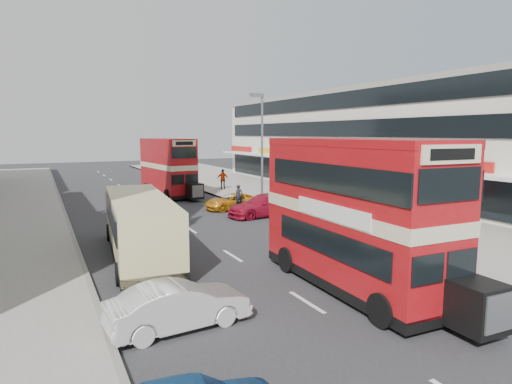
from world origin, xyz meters
TOP-DOWN VIEW (x-y plane):
  - ground at (0.00, 0.00)m, footprint 160.00×160.00m
  - road_surface at (0.00, 20.00)m, footprint 12.00×90.00m
  - pavement_right at (12.00, 20.00)m, footprint 12.00×90.00m
  - kerb_left at (-6.10, 20.00)m, footprint 0.20×90.00m
  - kerb_right at (6.10, 20.00)m, footprint 0.20×90.00m
  - commercial_row at (19.95, 22.00)m, footprint 9.90×46.20m
  - street_lamp at (6.52, 18.00)m, footprint 1.00×0.20m
  - bus_main at (2.15, 2.39)m, footprint 2.74×9.21m
  - bus_second at (2.53, 27.90)m, footprint 3.19×8.78m
  - coach at (-3.67, 9.74)m, footprint 3.22×9.54m
  - car_left_front at (-4.21, 2.00)m, footprint 4.08×1.73m
  - car_right_a at (5.60, 15.75)m, footprint 5.14×2.41m
  - car_right_b at (4.77, 19.00)m, footprint 4.17×2.02m
  - pedestrian_near at (8.36, 14.08)m, footprint 0.63×0.45m
  - pedestrian_far at (8.12, 29.17)m, footprint 1.18×0.72m
  - cyclist at (4.79, 17.97)m, footprint 0.71×1.68m

SIDE VIEW (x-z plane):
  - ground at x=0.00m, z-range 0.00..0.00m
  - road_surface at x=0.00m, z-range 0.00..0.01m
  - pavement_right at x=12.00m, z-range 0.00..0.15m
  - kerb_left at x=-6.10m, z-range -0.01..0.15m
  - kerb_right at x=6.10m, z-range -0.01..0.15m
  - car_right_b at x=4.77m, z-range 0.00..1.15m
  - cyclist at x=4.79m, z-range -0.32..1.56m
  - car_left_front at x=-4.21m, z-range 0.00..1.31m
  - car_right_a at x=5.60m, z-range 0.00..1.45m
  - pedestrian_near at x=8.36m, z-range 0.15..1.79m
  - pedestrian_far at x=8.12m, z-range 0.15..2.03m
  - coach at x=-3.67m, z-range 0.22..2.70m
  - bus_second at x=2.53m, z-range 0.13..4.92m
  - bus_main at x=2.15m, z-range 0.13..5.17m
  - commercial_row at x=19.95m, z-range 0.05..9.35m
  - street_lamp at x=6.52m, z-range 0.72..8.85m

